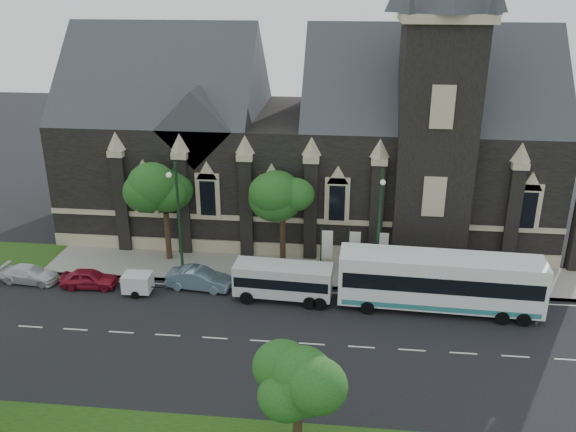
# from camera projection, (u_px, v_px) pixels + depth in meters

# --- Properties ---
(ground) EXTENTS (160.00, 160.00, 0.00)m
(ground) POSITION_uv_depth(u_px,v_px,m) (215.00, 338.00, 37.01)
(ground) COLOR black
(ground) RESTS_ON ground
(sidewalk) EXTENTS (80.00, 5.00, 0.15)m
(sidewalk) POSITION_uv_depth(u_px,v_px,m) (242.00, 268.00, 45.76)
(sidewalk) COLOR gray
(sidewalk) RESTS_ON ground
(museum) EXTENTS (40.00, 17.70, 29.90)m
(museum) POSITION_uv_depth(u_px,v_px,m) (319.00, 137.00, 50.83)
(museum) COLOR black
(museum) RESTS_ON ground
(tree_park_east) EXTENTS (3.40, 3.40, 6.28)m
(tree_park_east) POSITION_uv_depth(u_px,v_px,m) (302.00, 375.00, 26.07)
(tree_park_east) COLOR black
(tree_park_east) RESTS_ON ground
(tree_walk_right) EXTENTS (4.08, 4.08, 7.80)m
(tree_walk_right) POSITION_uv_depth(u_px,v_px,m) (286.00, 194.00, 44.44)
(tree_walk_right) COLOR black
(tree_walk_right) RESTS_ON ground
(tree_walk_left) EXTENTS (3.91, 3.91, 7.64)m
(tree_walk_left) POSITION_uv_depth(u_px,v_px,m) (168.00, 190.00, 45.36)
(tree_walk_left) COLOR black
(tree_walk_left) RESTS_ON ground
(street_lamp_near) EXTENTS (0.36, 1.88, 9.00)m
(street_lamp_near) POSITION_uv_depth(u_px,v_px,m) (379.00, 225.00, 40.67)
(street_lamp_near) COLOR black
(street_lamp_near) RESTS_ON ground
(street_lamp_mid) EXTENTS (0.36, 1.88, 9.00)m
(street_lamp_mid) POSITION_uv_depth(u_px,v_px,m) (178.00, 216.00, 42.08)
(street_lamp_mid) COLOR black
(street_lamp_mid) RESTS_ON ground
(banner_flag_left) EXTENTS (0.90, 0.10, 4.00)m
(banner_flag_left) POSITION_uv_depth(u_px,v_px,m) (325.00, 247.00, 43.81)
(banner_flag_left) COLOR black
(banner_flag_left) RESTS_ON ground
(banner_flag_center) EXTENTS (0.90, 0.10, 4.00)m
(banner_flag_center) POSITION_uv_depth(u_px,v_px,m) (352.00, 248.00, 43.61)
(banner_flag_center) COLOR black
(banner_flag_center) RESTS_ON ground
(banner_flag_right) EXTENTS (0.90, 0.10, 4.00)m
(banner_flag_right) POSITION_uv_depth(u_px,v_px,m) (380.00, 250.00, 43.41)
(banner_flag_right) COLOR black
(banner_flag_right) RESTS_ON ground
(tour_coach) EXTENTS (13.30, 3.50, 3.85)m
(tour_coach) POSITION_uv_depth(u_px,v_px,m) (440.00, 281.00, 39.55)
(tour_coach) COLOR white
(tour_coach) RESTS_ON ground
(shuttle_bus) EXTENTS (6.79, 2.71, 2.58)m
(shuttle_bus) POSITION_uv_depth(u_px,v_px,m) (283.00, 280.00, 40.98)
(shuttle_bus) COLOR silver
(shuttle_bus) RESTS_ON ground
(box_trailer) EXTENTS (2.83, 1.66, 1.51)m
(box_trailer) POSITION_uv_depth(u_px,v_px,m) (138.00, 283.00, 41.96)
(box_trailer) COLOR silver
(box_trailer) RESTS_ON ground
(sedan) EXTENTS (4.76, 2.07, 1.52)m
(sedan) POSITION_uv_depth(u_px,v_px,m) (199.00, 279.00, 42.71)
(sedan) COLOR #718DA3
(sedan) RESTS_ON ground
(car_far_red) EXTENTS (4.11, 1.83, 1.37)m
(car_far_red) POSITION_uv_depth(u_px,v_px,m) (89.00, 278.00, 42.88)
(car_far_red) COLOR maroon
(car_far_red) RESTS_ON ground
(car_far_white) EXTENTS (4.40, 2.08, 1.24)m
(car_far_white) POSITION_uv_depth(u_px,v_px,m) (30.00, 274.00, 43.66)
(car_far_white) COLOR silver
(car_far_white) RESTS_ON ground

